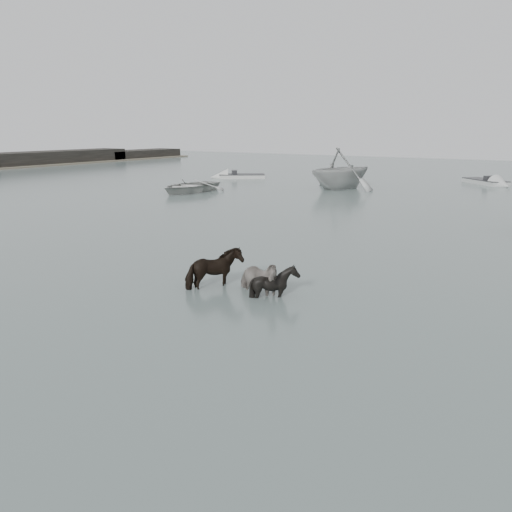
# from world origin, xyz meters

# --- Properties ---
(ground) EXTENTS (140.00, 140.00, 0.00)m
(ground) POSITION_xyz_m (0.00, 0.00, 0.00)
(ground) COLOR slate
(ground) RESTS_ON ground
(pony_pinto) EXTENTS (1.74, 1.03, 1.38)m
(pony_pinto) POSITION_xyz_m (0.66, -0.32, 0.69)
(pony_pinto) COLOR black
(pony_pinto) RESTS_ON ground
(pony_dark) EXTENTS (1.33, 1.51, 1.41)m
(pony_dark) POSITION_xyz_m (-0.66, -0.57, 0.71)
(pony_dark) COLOR black
(pony_dark) RESTS_ON ground
(pony_black) EXTENTS (1.16, 1.04, 1.24)m
(pony_black) POSITION_xyz_m (1.19, -0.28, 0.62)
(pony_black) COLOR black
(pony_black) RESTS_ON ground
(rowboat_lead) EXTENTS (3.93, 5.38, 1.09)m
(rowboat_lead) POSITION_xyz_m (-16.07, 16.60, 0.54)
(rowboat_lead) COLOR #B3B4AF
(rowboat_lead) RESTS_ON ground
(rowboat_trail) EXTENTS (7.13, 7.64, 3.26)m
(rowboat_trail) POSITION_xyz_m (-7.56, 24.64, 1.63)
(rowboat_trail) COLOR #ADAFAD
(rowboat_trail) RESTS_ON ground
(skiff_outer) EXTENTS (5.72, 4.75, 0.75)m
(skiff_outer) POSITION_xyz_m (-18.77, 27.42, 0.38)
(skiff_outer) COLOR #BCBCB7
(skiff_outer) RESTS_ON ground
(skiff_mid) EXTENTS (5.24, 5.31, 0.75)m
(skiff_mid) POSITION_xyz_m (1.37, 34.38, 0.38)
(skiff_mid) COLOR #AEB1AE
(skiff_mid) RESTS_ON ground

